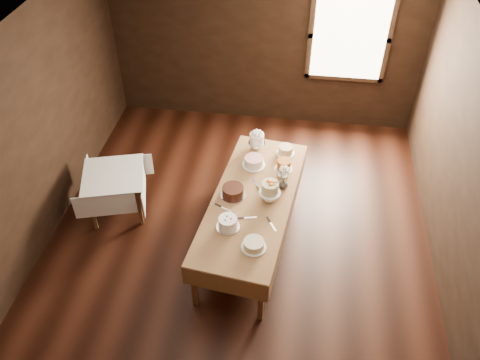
% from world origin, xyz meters
% --- Properties ---
extents(floor, '(5.00, 6.00, 0.01)m').
position_xyz_m(floor, '(0.00, 0.00, 0.00)').
color(floor, black).
rests_on(floor, ground).
extents(ceiling, '(5.00, 6.00, 0.01)m').
position_xyz_m(ceiling, '(0.00, 0.00, 2.80)').
color(ceiling, beige).
rests_on(ceiling, wall_back).
extents(wall_back, '(5.00, 0.02, 2.80)m').
position_xyz_m(wall_back, '(0.00, 3.00, 1.40)').
color(wall_back, black).
rests_on(wall_back, ground).
extents(wall_left, '(0.02, 6.00, 2.80)m').
position_xyz_m(wall_left, '(-2.50, 0.00, 1.40)').
color(wall_left, black).
rests_on(wall_left, ground).
extents(wall_right, '(0.02, 6.00, 2.80)m').
position_xyz_m(wall_right, '(2.50, 0.00, 1.40)').
color(wall_right, black).
rests_on(wall_right, ground).
extents(window, '(1.10, 0.05, 1.30)m').
position_xyz_m(window, '(1.30, 2.94, 1.60)').
color(window, '#FFEABF').
rests_on(window, wall_back).
extents(display_table, '(1.25, 2.55, 0.76)m').
position_xyz_m(display_table, '(0.17, 0.10, 0.70)').
color(display_table, '#4E321D').
rests_on(display_table, ground).
extents(side_table, '(0.99, 0.99, 0.67)m').
position_xyz_m(side_table, '(-1.74, 0.39, 0.59)').
color(side_table, '#4E321D').
rests_on(side_table, ground).
extents(cake_meringue, '(0.27, 0.27, 0.25)m').
position_xyz_m(cake_meringue, '(0.10, 1.11, 0.87)').
color(cake_meringue, silver).
rests_on(cake_meringue, display_table).
extents(cake_speckled, '(0.27, 0.27, 0.12)m').
position_xyz_m(cake_speckled, '(0.51, 1.04, 0.81)').
color(cake_speckled, white).
rests_on(cake_speckled, display_table).
extents(cake_lattice, '(0.34, 0.34, 0.12)m').
position_xyz_m(cake_lattice, '(0.11, 0.74, 0.81)').
color(cake_lattice, white).
rests_on(cake_lattice, display_table).
extents(cake_caramel, '(0.25, 0.25, 0.27)m').
position_xyz_m(cake_caramel, '(0.51, 0.58, 0.87)').
color(cake_caramel, white).
rests_on(cake_caramel, display_table).
extents(cake_chocolate, '(0.33, 0.33, 0.13)m').
position_xyz_m(cake_chocolate, '(-0.08, 0.12, 0.82)').
color(cake_chocolate, silver).
rests_on(cake_chocolate, display_table).
extents(cake_flowers, '(0.27, 0.27, 0.28)m').
position_xyz_m(cake_flowers, '(0.38, 0.11, 0.88)').
color(cake_flowers, white).
rests_on(cake_flowers, display_table).
extents(cake_swirl, '(0.31, 0.31, 0.14)m').
position_xyz_m(cake_swirl, '(-0.05, -0.42, 0.82)').
color(cake_swirl, silver).
rests_on(cake_swirl, display_table).
extents(cake_cream, '(0.32, 0.32, 0.10)m').
position_xyz_m(cake_cream, '(0.28, -0.68, 0.81)').
color(cake_cream, white).
rests_on(cake_cream, display_table).
extents(cake_server_a, '(0.24, 0.08, 0.01)m').
position_xyz_m(cake_server_a, '(0.18, -0.23, 0.76)').
color(cake_server_a, silver).
rests_on(cake_server_a, display_table).
extents(cake_server_b, '(0.14, 0.22, 0.01)m').
position_xyz_m(cake_server_b, '(0.46, -0.34, 0.76)').
color(cake_server_b, silver).
rests_on(cake_server_b, display_table).
extents(cake_server_c, '(0.13, 0.23, 0.01)m').
position_xyz_m(cake_server_c, '(0.17, 0.39, 0.76)').
color(cake_server_c, silver).
rests_on(cake_server_c, display_table).
extents(cake_server_d, '(0.22, 0.15, 0.01)m').
position_xyz_m(cake_server_d, '(0.52, 0.38, 0.76)').
color(cake_server_d, silver).
rests_on(cake_server_d, display_table).
extents(cake_server_e, '(0.23, 0.13, 0.01)m').
position_xyz_m(cake_server_e, '(-0.12, -0.14, 0.76)').
color(cake_server_e, silver).
rests_on(cake_server_e, display_table).
extents(flower_vase, '(0.16, 0.16, 0.12)m').
position_xyz_m(flower_vase, '(0.53, 0.35, 0.82)').
color(flower_vase, '#2D2823').
rests_on(flower_vase, display_table).
extents(flower_bouquet, '(0.14, 0.14, 0.20)m').
position_xyz_m(flower_bouquet, '(0.53, 0.35, 1.00)').
color(flower_bouquet, white).
rests_on(flower_bouquet, flower_vase).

